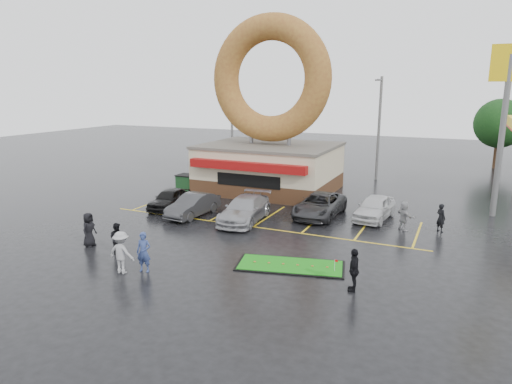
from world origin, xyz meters
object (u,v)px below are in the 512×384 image
at_px(car_black, 170,199).
at_px(dumpster, 189,184).
at_px(car_dgrey, 193,205).
at_px(person_blue, 144,252).
at_px(donut_shop, 270,134).
at_px(car_white, 375,208).
at_px(car_grey, 320,205).
at_px(person_cameraman, 354,270).
at_px(car_silver, 245,209).
at_px(streetlight_mid, 379,126).
at_px(shell_sign, 506,99).
at_px(streetlight_left, 232,122).
at_px(putting_green, 290,265).

relative_size(car_black, dumpster, 2.24).
xyz_separation_m(car_dgrey, person_blue, (2.89, -8.64, 0.20)).
height_order(donut_shop, car_white, donut_shop).
bearing_deg(car_dgrey, car_grey, 28.60).
relative_size(car_black, person_cameraman, 2.25).
bearing_deg(car_black, donut_shop, 59.09).
bearing_deg(car_silver, person_blue, -99.35).
bearing_deg(streetlight_mid, shell_sign, -44.73).
xyz_separation_m(streetlight_mid, car_dgrey, (-8.49, -16.98, -4.08)).
distance_m(shell_sign, streetlight_left, 24.46).
bearing_deg(car_white, donut_shop, 158.19).
bearing_deg(car_dgrey, person_blue, -67.20).
bearing_deg(car_silver, shell_sign, 23.83).
height_order(car_black, car_grey, car_grey).
bearing_deg(putting_green, person_cameraman, -23.10).
xyz_separation_m(car_grey, person_blue, (-4.49, -11.97, 0.18)).
bearing_deg(car_silver, streetlight_left, 114.75).
relative_size(car_grey, car_white, 1.19).
bearing_deg(person_blue, car_white, 45.83).
height_order(car_silver, car_white, car_silver).
xyz_separation_m(donut_shop, car_dgrey, (-1.49, -9.03, -3.76)).
distance_m(streetlight_mid, car_black, 19.85).
xyz_separation_m(shell_sign, dumpster, (-21.47, -2.30, -6.73)).
bearing_deg(streetlight_left, person_cameraman, -52.63).
bearing_deg(dumpster, donut_shop, 30.87).
bearing_deg(person_cameraman, donut_shop, -158.02).
distance_m(car_silver, person_blue, 8.97).
bearing_deg(car_white, shell_sign, 37.06).
bearing_deg(shell_sign, streetlight_left, 161.01).
bearing_deg(donut_shop, person_blue, -85.48).
bearing_deg(car_grey, donut_shop, 137.21).
distance_m(shell_sign, car_dgrey, 20.38).
distance_m(car_silver, person_cameraman, 10.90).
height_order(car_dgrey, putting_green, car_dgrey).
xyz_separation_m(streetlight_left, car_dgrey, (5.51, -15.98, -4.08)).
bearing_deg(car_silver, dumpster, 138.77).
distance_m(shell_sign, person_blue, 23.11).
distance_m(streetlight_mid, putting_green, 22.85).
relative_size(streetlight_mid, putting_green, 1.70).
xyz_separation_m(shell_sign, car_black, (-19.93, -7.14, -6.69)).
distance_m(dumpster, putting_green, 16.84).
xyz_separation_m(streetlight_mid, dumpster, (-12.47, -11.22, -4.13)).
height_order(car_grey, dumpster, car_grey).
relative_size(streetlight_left, person_blue, 4.94).
distance_m(car_silver, car_white, 8.10).
bearing_deg(streetlight_left, streetlight_mid, 4.09).
height_order(car_silver, person_cameraman, person_cameraman).
xyz_separation_m(streetlight_left, person_blue, (8.40, -24.62, -3.87)).
height_order(car_black, car_silver, car_silver).
height_order(person_blue, dumpster, person_blue).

